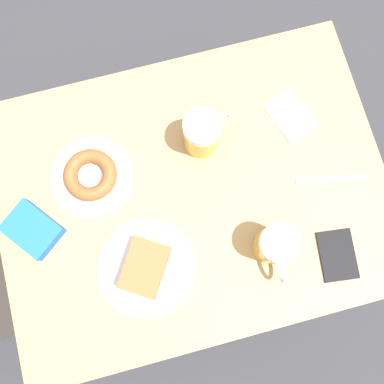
% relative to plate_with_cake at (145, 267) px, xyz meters
% --- Properties ---
extents(ground_plane, '(8.00, 8.00, 0.00)m').
position_rel_plate_with_cake_xyz_m(ground_plane, '(0.15, -0.16, -0.80)').
color(ground_plane, '#333338').
extents(table, '(0.75, 1.01, 0.78)m').
position_rel_plate_with_cake_xyz_m(table, '(0.15, -0.16, -0.09)').
color(table, tan).
rests_on(table, ground_plane).
extents(plate_with_cake, '(0.24, 0.24, 0.05)m').
position_rel_plate_with_cake_xyz_m(plate_with_cake, '(0.00, 0.00, 0.00)').
color(plate_with_cake, silver).
rests_on(plate_with_cake, table).
extents(plate_with_donut, '(0.21, 0.21, 0.05)m').
position_rel_plate_with_cake_xyz_m(plate_with_donut, '(0.26, 0.08, 0.00)').
color(plate_with_donut, silver).
rests_on(plate_with_donut, table).
extents(beer_mug_left, '(0.09, 0.13, 0.14)m').
position_rel_plate_with_cake_xyz_m(beer_mug_left, '(0.28, -0.22, 0.05)').
color(beer_mug_left, gold).
rests_on(beer_mug_left, table).
extents(beer_mug_center, '(0.14, 0.09, 0.14)m').
position_rel_plate_with_cake_xyz_m(beer_mug_center, '(-0.03, -0.32, 0.05)').
color(beer_mug_center, gold).
rests_on(beer_mug_center, table).
extents(napkin_folded, '(0.15, 0.13, 0.00)m').
position_rel_plate_with_cake_xyz_m(napkin_folded, '(0.29, -0.47, -0.02)').
color(napkin_folded, white).
rests_on(napkin_folded, table).
extents(fork, '(0.05, 0.18, 0.00)m').
position_rel_plate_with_cake_xyz_m(fork, '(0.10, -0.52, -0.02)').
color(fork, silver).
rests_on(fork, table).
extents(passport_near_edge, '(0.14, 0.10, 0.01)m').
position_rel_plate_with_cake_xyz_m(passport_near_edge, '(-0.09, -0.47, -0.01)').
color(passport_near_edge, black).
rests_on(passport_near_edge, table).
extents(blue_pouch, '(0.16, 0.16, 0.04)m').
position_rel_plate_with_cake_xyz_m(blue_pouch, '(0.16, 0.25, 0.00)').
color(blue_pouch, blue).
rests_on(blue_pouch, table).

